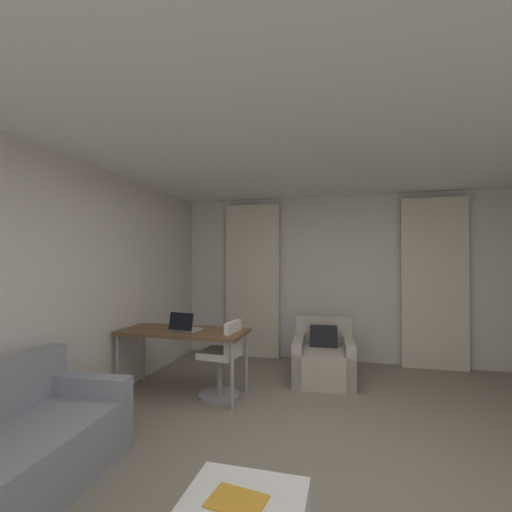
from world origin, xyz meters
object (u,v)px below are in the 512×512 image
desk (183,335)px  desk_chair (223,363)px  magazine_open (237,501)px  armchair (324,359)px  laptop (185,327)px

desk → desk_chair: bearing=2.4°
desk_chair → magazine_open: 2.31m
armchair → desk: bearing=-149.1°
laptop → magazine_open: laptop is taller
magazine_open → desk_chair: bearing=111.7°
desk → laptop: (0.03, -0.03, 0.11)m
desk → desk_chair: desk_chair is taller
armchair → desk_chair: (-1.08, -0.92, 0.12)m
desk_chair → laptop: bearing=-174.0°
armchair → desk_chair: desk_chair is taller
desk → armchair: bearing=30.9°
laptop → magazine_open: bearing=-58.1°
magazine_open → armchair: bearing=85.8°
desk → magazine_open: (1.34, -2.13, -0.33)m
desk → laptop: bearing=-40.3°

